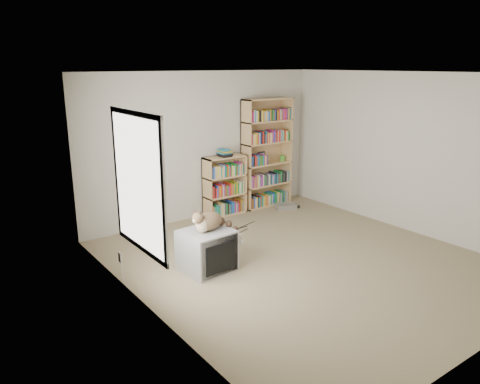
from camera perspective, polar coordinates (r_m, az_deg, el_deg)
floor at (r=6.53m, az=7.59°, el=-8.36°), size 4.50×5.00×0.01m
wall_back at (r=8.08m, az=-4.44°, el=5.63°), size 4.50×0.02×2.50m
wall_left at (r=4.89m, az=-11.38°, el=-1.13°), size 0.02×5.00×2.50m
wall_right at (r=7.84m, az=19.96°, el=4.46°), size 0.02×5.00×2.50m
ceiling at (r=5.98m, az=8.45°, el=14.15°), size 4.50×5.00×0.02m
window at (r=5.03m, az=-12.32°, el=1.06°), size 0.02×1.22×1.52m
crt_tv at (r=6.13m, az=-4.11°, el=-7.13°), size 0.67×0.62×0.54m
cat at (r=6.04m, az=-3.31°, el=-3.81°), size 0.70×0.45×0.52m
bookcase_tall at (r=8.75m, az=3.21°, el=4.40°), size 1.00×0.30×2.01m
bookcase_short at (r=8.29m, az=-1.94°, el=0.54°), size 0.77×0.30×1.06m
book_stack at (r=8.11m, az=-1.89°, el=4.80°), size 0.19×0.25×0.14m
green_mug at (r=8.99m, az=5.13°, el=4.16°), size 0.10×0.10×0.11m
framed_print at (r=8.79m, az=2.66°, el=4.28°), size 0.15×0.05×0.20m
dvd_player at (r=8.76m, az=5.53°, el=-1.73°), size 0.44×0.38×0.09m
wall_outlet at (r=5.97m, az=-14.43°, el=-7.72°), size 0.01×0.08×0.13m
floor_cables at (r=7.49m, az=-2.71°, el=-5.00°), size 1.20×0.70×0.01m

